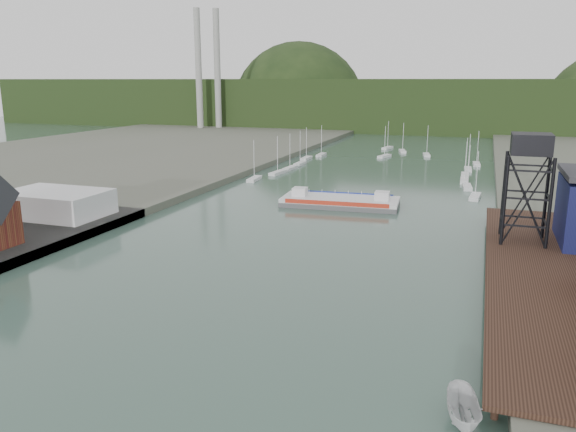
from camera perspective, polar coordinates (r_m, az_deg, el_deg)
The scene contains 9 objects.
ground at distance 48.63m, azimuth -21.95°, elevation -19.24°, with size 600.00×600.00×0.00m, color #324E44.
east_pier at distance 78.93m, azimuth 24.52°, elevation -5.11°, with size 14.00×70.00×2.45m.
white_shed at distance 110.08m, azimuth -22.53°, elevation 1.21°, with size 18.00×12.00×4.50m, color silver.
lift_tower at distance 88.61m, azimuth 23.43°, elevation 6.08°, with size 6.50×6.50×16.00m.
marina_sailboats at distance 172.54m, azimuth 9.60°, elevation 5.06°, with size 57.71×92.65×0.90m.
smokestacks at distance 294.87m, azimuth -8.13°, elevation 14.40°, with size 11.20×8.20×60.00m.
distant_hills at distance 333.11m, azimuth 13.90°, elevation 10.66°, with size 500.00×120.00×80.00m.
chain_ferry at distance 117.46m, azimuth 5.31°, elevation 1.51°, with size 24.68×11.42×3.46m.
motorboat at distance 46.81m, azimuth 17.44°, elevation -18.45°, with size 2.41×6.40×2.47m, color silver.
Camera 1 is at (28.62, -29.81, 25.65)m, focal length 35.00 mm.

